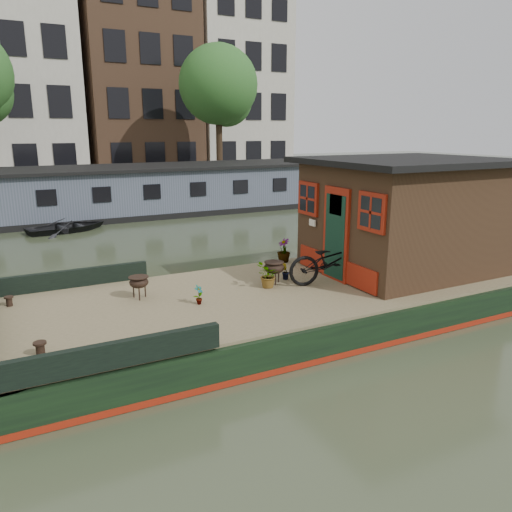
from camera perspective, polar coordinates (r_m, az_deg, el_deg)
name	(u,v)px	position (r m, az deg, el deg)	size (l,w,h in m)	color
ground	(316,312)	(10.41, 6.91, -6.39)	(120.00, 120.00, 0.00)	#333E28
houseboat_hull	(259,310)	(9.67, 0.36, -6.19)	(14.01, 4.02, 0.60)	black
houseboat_deck	(317,283)	(10.21, 7.01, -3.10)	(11.80, 3.80, 0.05)	olive
bow_bulwark	(48,315)	(8.53, -22.63, -6.25)	(3.00, 4.00, 0.35)	black
cabin	(403,214)	(11.28, 16.48, 4.61)	(4.00, 3.50, 2.42)	black
bicycle	(332,261)	(10.03, 8.68, -0.52)	(0.63, 1.80, 0.95)	black
potted_plant_a	(199,295)	(8.87, -6.56, -4.41)	(0.19, 0.13, 0.36)	brown
potted_plant_b	(285,272)	(10.28, 3.30, -1.79)	(0.18, 0.15, 0.34)	maroon
potted_plant_c	(268,275)	(9.70, 1.38, -2.24)	(0.45, 0.39, 0.50)	#9E322E
potted_plant_d	(284,250)	(11.62, 3.18, 0.66)	(0.31, 0.31, 0.55)	brown
brazier_front	(274,273)	(9.99, 2.07, -1.90)	(0.42, 0.42, 0.45)	black
brazier_rear	(139,287)	(9.36, -13.21, -3.51)	(0.38, 0.38, 0.41)	black
bollard_port	(9,301)	(9.77, -26.38, -4.65)	(0.15, 0.15, 0.18)	black
bollard_stbd	(40,349)	(7.51, -23.43, -9.72)	(0.18, 0.18, 0.20)	black
dinghy	(67,223)	(19.75, -20.77, 3.53)	(2.05, 2.88, 0.60)	black
far_houseboat	(140,192)	(22.88, -13.14, 7.14)	(20.40, 4.40, 2.11)	#4B5164
quay	(111,189)	(29.24, -16.28, 7.39)	(60.00, 6.00, 0.90)	#47443F
townhouse_row	(82,62)	(36.24, -19.22, 20.22)	(27.25, 8.00, 16.50)	brown
tree_right	(220,89)	(29.60, -4.12, 18.55)	(4.40, 4.40, 7.40)	#332316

